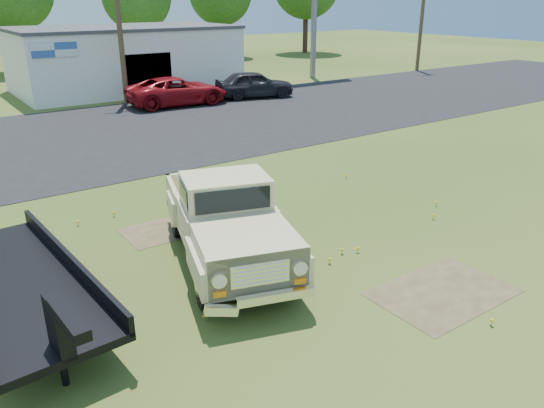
# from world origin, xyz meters

# --- Properties ---
(ground) EXTENTS (140.00, 140.00, 0.00)m
(ground) POSITION_xyz_m (0.00, 0.00, 0.00)
(ground) COLOR #364B18
(ground) RESTS_ON ground
(asphalt_lot) EXTENTS (90.00, 14.00, 0.02)m
(asphalt_lot) POSITION_xyz_m (0.00, 15.00, 0.00)
(asphalt_lot) COLOR black
(asphalt_lot) RESTS_ON ground
(dirt_patch_a) EXTENTS (3.00, 2.00, 0.01)m
(dirt_patch_a) POSITION_xyz_m (1.50, -3.00, 0.00)
(dirt_patch_a) COLOR #4D3F29
(dirt_patch_a) RESTS_ON ground
(dirt_patch_b) EXTENTS (2.20, 1.60, 0.01)m
(dirt_patch_b) POSITION_xyz_m (-2.00, 3.50, 0.00)
(dirt_patch_b) COLOR #4D3F29
(dirt_patch_b) RESTS_ON ground
(commercial_building) EXTENTS (14.20, 8.20, 4.15)m
(commercial_building) POSITION_xyz_m (6.00, 26.99, 2.10)
(commercial_building) COLOR silver
(commercial_building) RESTS_ON ground
(utility_pole_mid) EXTENTS (1.60, 0.30, 9.00)m
(utility_pole_mid) POSITION_xyz_m (4.00, 22.00, 4.60)
(utility_pole_mid) COLOR #472F21
(utility_pole_mid) RESTS_ON ground
(utility_pole_east) EXTENTS (1.60, 0.30, 9.00)m
(utility_pole_east) POSITION_xyz_m (30.00, 22.00, 4.60)
(utility_pole_east) COLOR #472F21
(utility_pole_east) RESTS_ON ground
(vintage_pickup_truck) EXTENTS (3.99, 6.37, 2.16)m
(vintage_pickup_truck) POSITION_xyz_m (-1.51, 0.97, 1.08)
(vintage_pickup_truck) COLOR #C7B286
(vintage_pickup_truck) RESTS_ON ground
(flatbed_trailer) EXTENTS (2.54, 6.59, 1.77)m
(flatbed_trailer) POSITION_xyz_m (-6.10, 1.16, 0.88)
(flatbed_trailer) COLOR black
(flatbed_trailer) RESTS_ON ground
(red_pickup) EXTENTS (5.98, 3.03, 1.62)m
(red_pickup) POSITION_xyz_m (6.24, 19.67, 0.81)
(red_pickup) COLOR maroon
(red_pickup) RESTS_ON ground
(dark_sedan) EXTENTS (5.24, 3.25, 1.67)m
(dark_sedan) POSITION_xyz_m (11.27, 19.15, 0.83)
(dark_sedan) COLOR black
(dark_sedan) RESTS_ON ground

